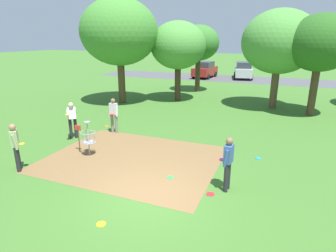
# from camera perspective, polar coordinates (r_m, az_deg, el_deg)

# --- Properties ---
(ground_plane) EXTENTS (160.00, 160.00, 0.00)m
(ground_plane) POSITION_cam_1_polar(r_m,az_deg,el_deg) (8.55, -4.30, -14.33)
(ground_plane) COLOR #3D6B28
(dirt_tee_pad) EXTENTS (6.48, 5.15, 0.01)m
(dirt_tee_pad) POSITION_cam_1_polar(r_m,az_deg,el_deg) (11.11, -7.13, -6.56)
(dirt_tee_pad) COLOR brown
(dirt_tee_pad) RESTS_ON ground
(disc_golf_basket) EXTENTS (0.98, 0.58, 1.39)m
(disc_golf_basket) POSITION_cam_1_polar(r_m,az_deg,el_deg) (11.58, -15.99, -2.12)
(disc_golf_basket) COLOR #9E9EA3
(disc_golf_basket) RESTS_ON ground
(player_foreground_watching) EXTENTS (0.48, 0.41, 1.71)m
(player_foreground_watching) POSITION_cam_1_polar(r_m,az_deg,el_deg) (13.97, -10.90, 2.49)
(player_foreground_watching) COLOR slate
(player_foreground_watching) RESTS_ON ground
(player_throwing) EXTENTS (0.42, 0.48, 1.71)m
(player_throwing) POSITION_cam_1_polar(r_m,az_deg,el_deg) (8.69, 12.01, -6.91)
(player_throwing) COLOR #232328
(player_throwing) RESTS_ON ground
(player_waiting_left) EXTENTS (0.45, 0.45, 1.71)m
(player_waiting_left) POSITION_cam_1_polar(r_m,az_deg,el_deg) (11.07, -28.38, -3.33)
(player_waiting_left) COLOR #232328
(player_waiting_left) RESTS_ON ground
(player_waiting_right) EXTENTS (0.62, 1.11, 1.71)m
(player_waiting_right) POSITION_cam_1_polar(r_m,az_deg,el_deg) (13.65, -18.77, 1.59)
(player_waiting_right) COLOR #232328
(player_waiting_right) RESTS_ON ground
(frisbee_near_basket) EXTENTS (0.21, 0.21, 0.02)m
(frisbee_near_basket) POSITION_cam_1_polar(r_m,az_deg,el_deg) (11.59, 17.72, -6.21)
(frisbee_near_basket) COLOR #1E93DB
(frisbee_near_basket) RESTS_ON ground
(frisbee_by_tee) EXTENTS (0.23, 0.23, 0.02)m
(frisbee_by_tee) POSITION_cam_1_polar(r_m,az_deg,el_deg) (9.63, 0.47, -10.31)
(frisbee_by_tee) COLOR green
(frisbee_by_tee) RESTS_ON ground
(frisbee_mid_grass) EXTENTS (0.20, 0.20, 0.02)m
(frisbee_mid_grass) POSITION_cam_1_polar(r_m,az_deg,el_deg) (15.31, -12.25, -0.02)
(frisbee_mid_grass) COLOR orange
(frisbee_mid_grass) RESTS_ON ground
(frisbee_far_left) EXTENTS (0.25, 0.25, 0.02)m
(frisbee_far_left) POSITION_cam_1_polar(r_m,az_deg,el_deg) (8.80, 8.55, -13.39)
(frisbee_far_left) COLOR red
(frisbee_far_left) RESTS_ON ground
(frisbee_far_right) EXTENTS (0.24, 0.24, 0.02)m
(frisbee_far_right) POSITION_cam_1_polar(r_m,az_deg,el_deg) (7.70, -13.35, -18.69)
(frisbee_far_right) COLOR gold
(frisbee_far_right) RESTS_ON ground
(tree_near_right) EXTENTS (3.92, 3.92, 5.63)m
(tree_near_right) POSITION_cam_1_polar(r_m,az_deg,el_deg) (20.77, 2.05, 15.88)
(tree_near_right) COLOR #422D1E
(tree_near_right) RESTS_ON ground
(tree_mid_left) EXTENTS (5.21, 5.21, 7.06)m
(tree_mid_left) POSITION_cam_1_polar(r_m,az_deg,el_deg) (20.24, -9.80, 18.12)
(tree_mid_left) COLOR #4C3823
(tree_mid_left) RESTS_ON ground
(tree_mid_center) EXTENTS (3.77, 3.77, 5.81)m
(tree_mid_center) POSITION_cam_1_polar(r_m,az_deg,el_deg) (18.60, 28.39, 14.44)
(tree_mid_center) COLOR #4C3823
(tree_mid_center) RESTS_ON ground
(tree_mid_right) EXTENTS (3.41, 3.41, 5.52)m
(tree_mid_right) POSITION_cam_1_polar(r_m,az_deg,el_deg) (24.60, 6.19, 16.24)
(tree_mid_right) COLOR #4C3823
(tree_mid_right) RESTS_ON ground
(tree_far_left) EXTENTS (4.63, 4.63, 6.20)m
(tree_far_left) POSITION_cam_1_polar(r_m,az_deg,el_deg) (19.54, 21.53, 15.46)
(tree_far_left) COLOR brown
(tree_far_left) RESTS_ON ground
(parking_lot_strip) EXTENTS (36.00, 6.00, 0.01)m
(parking_lot_strip) POSITION_cam_1_polar(r_m,az_deg,el_deg) (33.26, 16.26, 8.97)
(parking_lot_strip) COLOR #4C4C51
(parking_lot_strip) RESTS_ON ground
(parked_car_leftmost) EXTENTS (2.25, 4.34, 1.84)m
(parked_car_leftmost) POSITION_cam_1_polar(r_m,az_deg,el_deg) (33.80, 7.45, 11.20)
(parked_car_leftmost) COLOR maroon
(parked_car_leftmost) RESTS_ON ground
(parked_car_center_left) EXTENTS (2.53, 4.46, 1.84)m
(parked_car_center_left) POSITION_cam_1_polar(r_m,az_deg,el_deg) (33.89, 14.94, 10.79)
(parked_car_center_left) COLOR #B2B7BC
(parked_car_center_left) RESTS_ON ground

